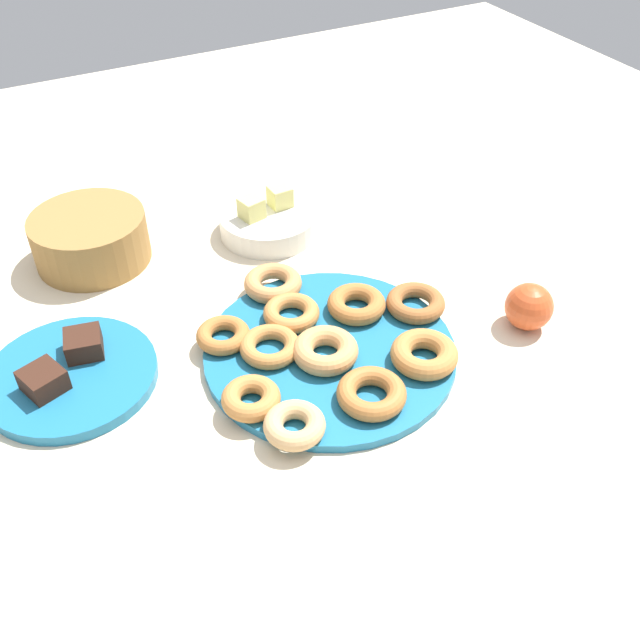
{
  "coord_description": "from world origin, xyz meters",
  "views": [
    {
      "loc": [
        -0.36,
        -0.66,
        0.71
      ],
      "look_at": [
        0.0,
        0.03,
        0.04
      ],
      "focal_mm": 40.61,
      "sensor_mm": 36.0,
      "label": 1
    }
  ],
  "objects_px": {
    "donut_plate": "(330,352)",
    "cake_plate": "(71,376)",
    "donut_0": "(291,313)",
    "donut_5": "(273,283)",
    "donut_9": "(270,347)",
    "donut_7": "(223,335)",
    "brownie_far": "(84,344)",
    "donut_6": "(251,398)",
    "donut_10": "(294,425)",
    "donut_1": "(424,354)",
    "brownie_near": "(43,380)",
    "donut_2": "(325,350)",
    "donut_4": "(371,394)",
    "fruit_bowl": "(268,223)",
    "apple": "(529,307)",
    "melon_chunk_left": "(251,208)",
    "basket": "(90,239)",
    "donut_3": "(356,304)",
    "donut_8": "(416,303)",
    "melon_chunk_right": "(280,196)"
  },
  "relations": [
    {
      "from": "donut_plate",
      "to": "cake_plate",
      "type": "relative_size",
      "value": 1.53
    },
    {
      "from": "donut_plate",
      "to": "donut_0",
      "type": "bearing_deg",
      "value": 103.68
    },
    {
      "from": "donut_5",
      "to": "donut_9",
      "type": "xyz_separation_m",
      "value": [
        -0.06,
        -0.13,
        -0.0
      ]
    },
    {
      "from": "donut_7",
      "to": "brownie_far",
      "type": "bearing_deg",
      "value": 160.36
    },
    {
      "from": "donut_6",
      "to": "donut_9",
      "type": "height_order",
      "value": "donut_6"
    },
    {
      "from": "donut_10",
      "to": "brownie_far",
      "type": "xyz_separation_m",
      "value": [
        -0.2,
        0.27,
        0.01
      ]
    },
    {
      "from": "donut_1",
      "to": "brownie_near",
      "type": "xyz_separation_m",
      "value": [
        -0.48,
        0.19,
        0.0
      ]
    },
    {
      "from": "donut_5",
      "to": "donut_2",
      "type": "bearing_deg",
      "value": -90.26
    },
    {
      "from": "donut_4",
      "to": "donut_10",
      "type": "height_order",
      "value": "same"
    },
    {
      "from": "fruit_bowl",
      "to": "brownie_near",
      "type": "bearing_deg",
      "value": -152.18
    },
    {
      "from": "donut_plate",
      "to": "brownie_near",
      "type": "distance_m",
      "value": 0.39
    },
    {
      "from": "donut_9",
      "to": "cake_plate",
      "type": "relative_size",
      "value": 0.36
    },
    {
      "from": "donut_10",
      "to": "cake_plate",
      "type": "xyz_separation_m",
      "value": [
        -0.23,
        0.24,
        -0.02
      ]
    },
    {
      "from": "apple",
      "to": "donut_0",
      "type": "bearing_deg",
      "value": 152.69
    },
    {
      "from": "donut_1",
      "to": "melon_chunk_left",
      "type": "bearing_deg",
      "value": 100.6
    },
    {
      "from": "donut_5",
      "to": "donut_6",
      "type": "height_order",
      "value": "same"
    },
    {
      "from": "donut_0",
      "to": "basket",
      "type": "relative_size",
      "value": 0.45
    },
    {
      "from": "donut_3",
      "to": "melon_chunk_left",
      "type": "bearing_deg",
      "value": 100.36
    },
    {
      "from": "donut_1",
      "to": "cake_plate",
      "type": "distance_m",
      "value": 0.49
    },
    {
      "from": "donut_4",
      "to": "donut_10",
      "type": "relative_size",
      "value": 1.17
    },
    {
      "from": "donut_8",
      "to": "fruit_bowl",
      "type": "height_order",
      "value": "fruit_bowl"
    },
    {
      "from": "donut_plate",
      "to": "donut_9",
      "type": "height_order",
      "value": "donut_9"
    },
    {
      "from": "brownie_near",
      "to": "melon_chunk_left",
      "type": "xyz_separation_m",
      "value": [
        0.4,
        0.23,
        0.03
      ]
    },
    {
      "from": "donut_0",
      "to": "brownie_near",
      "type": "xyz_separation_m",
      "value": [
        -0.35,
        0.02,
        0.01
      ]
    },
    {
      "from": "melon_chunk_left",
      "to": "cake_plate",
      "type": "bearing_deg",
      "value": -150.16
    },
    {
      "from": "donut_2",
      "to": "brownie_far",
      "type": "relative_size",
      "value": 1.81
    },
    {
      "from": "donut_10",
      "to": "donut_4",
      "type": "bearing_deg",
      "value": 0.98
    },
    {
      "from": "melon_chunk_right",
      "to": "cake_plate",
      "type": "bearing_deg",
      "value": -152.39
    },
    {
      "from": "donut_9",
      "to": "fruit_bowl",
      "type": "bearing_deg",
      "value": 65.86
    },
    {
      "from": "donut_plate",
      "to": "donut_0",
      "type": "relative_size",
      "value": 4.28
    },
    {
      "from": "cake_plate",
      "to": "brownie_far",
      "type": "height_order",
      "value": "brownie_far"
    },
    {
      "from": "donut_3",
      "to": "donut_6",
      "type": "height_order",
      "value": "same"
    },
    {
      "from": "donut_7",
      "to": "apple",
      "type": "height_order",
      "value": "apple"
    },
    {
      "from": "cake_plate",
      "to": "melon_chunk_right",
      "type": "xyz_separation_m",
      "value": [
        0.42,
        0.22,
        0.05
      ]
    },
    {
      "from": "donut_plate",
      "to": "brownie_near",
      "type": "relative_size",
      "value": 7.05
    },
    {
      "from": "donut_10",
      "to": "melon_chunk_right",
      "type": "height_order",
      "value": "melon_chunk_right"
    },
    {
      "from": "donut_5",
      "to": "melon_chunk_left",
      "type": "height_order",
      "value": "melon_chunk_left"
    },
    {
      "from": "donut_2",
      "to": "donut_10",
      "type": "bearing_deg",
      "value": -133.89
    },
    {
      "from": "brownie_near",
      "to": "fruit_bowl",
      "type": "relative_size",
      "value": 0.3
    },
    {
      "from": "donut_3",
      "to": "brownie_far",
      "type": "distance_m",
      "value": 0.4
    },
    {
      "from": "donut_2",
      "to": "cake_plate",
      "type": "xyz_separation_m",
      "value": [
        -0.32,
        0.13,
        -0.02
      ]
    },
    {
      "from": "donut_0",
      "to": "fruit_bowl",
      "type": "height_order",
      "value": "fruit_bowl"
    },
    {
      "from": "donut_plate",
      "to": "donut_5",
      "type": "bearing_deg",
      "value": 95.17
    },
    {
      "from": "donut_1",
      "to": "basket",
      "type": "height_order",
      "value": "basket"
    },
    {
      "from": "donut_4",
      "to": "donut_7",
      "type": "bearing_deg",
      "value": 122.7
    },
    {
      "from": "donut_5",
      "to": "donut_10",
      "type": "relative_size",
      "value": 1.15
    },
    {
      "from": "donut_plate",
      "to": "donut_10",
      "type": "height_order",
      "value": "donut_10"
    },
    {
      "from": "brownie_far",
      "to": "cake_plate",
      "type": "bearing_deg",
      "value": -135.0
    },
    {
      "from": "donut_0",
      "to": "donut_6",
      "type": "height_order",
      "value": "donut_6"
    },
    {
      "from": "brownie_far",
      "to": "basket",
      "type": "height_order",
      "value": "basket"
    }
  ]
}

